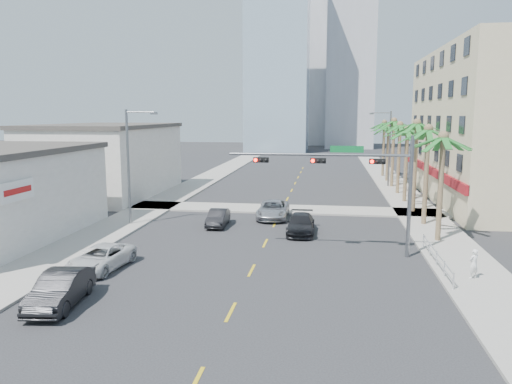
# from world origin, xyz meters

# --- Properties ---
(ground) EXTENTS (260.00, 260.00, 0.00)m
(ground) POSITION_xyz_m (0.00, 0.00, 0.00)
(ground) COLOR #262628
(ground) RESTS_ON ground
(sidewalk_right) EXTENTS (4.00, 120.00, 0.15)m
(sidewalk_right) POSITION_xyz_m (12.00, 20.00, 0.07)
(sidewalk_right) COLOR gray
(sidewalk_right) RESTS_ON ground
(sidewalk_left) EXTENTS (4.00, 120.00, 0.15)m
(sidewalk_left) POSITION_xyz_m (-12.00, 20.00, 0.07)
(sidewalk_left) COLOR gray
(sidewalk_left) RESTS_ON ground
(sidewalk_cross) EXTENTS (80.00, 4.00, 0.15)m
(sidewalk_cross) POSITION_xyz_m (0.00, 22.00, 0.07)
(sidewalk_cross) COLOR gray
(sidewalk_cross) RESTS_ON ground
(building_left_far) EXTENTS (11.00, 18.00, 7.20)m
(building_left_far) POSITION_xyz_m (-19.50, 28.00, 3.60)
(building_left_far) COLOR beige
(building_left_far) RESTS_ON ground
(tower_far_left) EXTENTS (14.00, 14.00, 48.00)m
(tower_far_left) POSITION_xyz_m (-8.00, 95.00, 24.00)
(tower_far_left) COLOR #99B2C6
(tower_far_left) RESTS_ON ground
(tower_far_right) EXTENTS (12.00, 12.00, 60.00)m
(tower_far_right) POSITION_xyz_m (9.00, 110.00, 30.00)
(tower_far_right) COLOR #ADADB2
(tower_far_right) RESTS_ON ground
(tower_far_center) EXTENTS (16.00, 16.00, 42.00)m
(tower_far_center) POSITION_xyz_m (-3.00, 125.00, 21.00)
(tower_far_center) COLOR #ADADB2
(tower_far_center) RESTS_ON ground
(traffic_signal_mast) EXTENTS (11.12, 0.54, 7.20)m
(traffic_signal_mast) POSITION_xyz_m (5.78, 7.95, 5.06)
(traffic_signal_mast) COLOR slate
(traffic_signal_mast) RESTS_ON ground
(palm_tree_0) EXTENTS (4.80, 4.80, 7.80)m
(palm_tree_0) POSITION_xyz_m (11.60, 12.00, 7.08)
(palm_tree_0) COLOR brown
(palm_tree_0) RESTS_ON ground
(palm_tree_1) EXTENTS (4.80, 4.80, 8.16)m
(palm_tree_1) POSITION_xyz_m (11.60, 17.20, 7.43)
(palm_tree_1) COLOR brown
(palm_tree_1) RESTS_ON ground
(palm_tree_2) EXTENTS (4.80, 4.80, 8.52)m
(palm_tree_2) POSITION_xyz_m (11.60, 22.40, 7.78)
(palm_tree_2) COLOR brown
(palm_tree_2) RESTS_ON ground
(palm_tree_3) EXTENTS (4.80, 4.80, 7.80)m
(palm_tree_3) POSITION_xyz_m (11.60, 27.60, 7.08)
(palm_tree_3) COLOR brown
(palm_tree_3) RESTS_ON ground
(palm_tree_4) EXTENTS (4.80, 4.80, 8.16)m
(palm_tree_4) POSITION_xyz_m (11.60, 32.80, 7.43)
(palm_tree_4) COLOR brown
(palm_tree_4) RESTS_ON ground
(palm_tree_5) EXTENTS (4.80, 4.80, 8.52)m
(palm_tree_5) POSITION_xyz_m (11.60, 38.00, 7.78)
(palm_tree_5) COLOR brown
(palm_tree_5) RESTS_ON ground
(palm_tree_6) EXTENTS (4.80, 4.80, 7.80)m
(palm_tree_6) POSITION_xyz_m (11.60, 43.20, 7.08)
(palm_tree_6) COLOR brown
(palm_tree_6) RESTS_ON ground
(palm_tree_7) EXTENTS (4.80, 4.80, 8.16)m
(palm_tree_7) POSITION_xyz_m (11.60, 48.40, 7.43)
(palm_tree_7) COLOR brown
(palm_tree_7) RESTS_ON ground
(streetlight_left) EXTENTS (2.55, 0.25, 9.00)m
(streetlight_left) POSITION_xyz_m (-11.00, 14.00, 5.06)
(streetlight_left) COLOR slate
(streetlight_left) RESTS_ON ground
(streetlight_right) EXTENTS (2.55, 0.25, 9.00)m
(streetlight_right) POSITION_xyz_m (11.00, 38.00, 5.06)
(streetlight_right) COLOR slate
(streetlight_right) RESTS_ON ground
(guardrail) EXTENTS (0.08, 8.08, 1.00)m
(guardrail) POSITION_xyz_m (10.30, 6.00, 0.67)
(guardrail) COLOR silver
(guardrail) RESTS_ON ground
(car_parked_mid) EXTENTS (2.20, 4.89, 1.56)m
(car_parked_mid) POSITION_xyz_m (-7.80, -2.37, 0.78)
(car_parked_mid) COLOR black
(car_parked_mid) RESTS_ON ground
(car_parked_far) EXTENTS (2.73, 5.03, 1.34)m
(car_parked_far) POSITION_xyz_m (-8.38, 2.96, 0.67)
(car_parked_far) COLOR silver
(car_parked_far) RESTS_ON ground
(car_lane_left) EXTENTS (1.53, 3.98, 1.29)m
(car_lane_left) POSITION_xyz_m (-4.32, 14.70, 0.65)
(car_lane_left) COLOR black
(car_lane_left) RESTS_ON ground
(car_lane_center) EXTENTS (2.51, 5.34, 1.48)m
(car_lane_center) POSITION_xyz_m (-0.39, 18.18, 0.74)
(car_lane_center) COLOR #B3B3B8
(car_lane_center) RESTS_ON ground
(car_lane_right) EXTENTS (2.05, 4.88, 1.41)m
(car_lane_right) POSITION_xyz_m (2.22, 13.16, 0.70)
(car_lane_right) COLOR black
(car_lane_right) RESTS_ON ground
(pedestrian) EXTENTS (0.68, 0.62, 1.57)m
(pedestrian) POSITION_xyz_m (11.72, 3.91, 0.94)
(pedestrian) COLOR white
(pedestrian) RESTS_ON sidewalk_right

